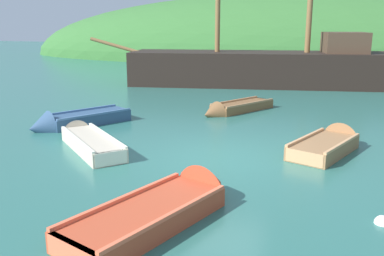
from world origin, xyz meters
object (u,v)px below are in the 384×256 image
sailing_ship (267,73)px  buoy_white (383,224)px  rowboat_near_dock (330,146)px  rowboat_portside (75,122)px  rowboat_outer_right (234,109)px  rowboat_outer_left (170,208)px  rowboat_center (87,142)px

sailing_ship → buoy_white: sailing_ship is taller
rowboat_near_dock → sailing_ship: bearing=37.3°
sailing_ship → rowboat_near_dock: sailing_ship is taller
rowboat_portside → rowboat_outer_right: (4.76, 3.93, -0.03)m
rowboat_portside → rowboat_near_dock: bearing=118.7°
rowboat_outer_left → buoy_white: 3.82m
rowboat_near_dock → rowboat_outer_right: rowboat_near_dock is taller
rowboat_outer_left → buoy_white: rowboat_outer_left is taller
rowboat_outer_right → buoy_white: bearing=58.5°
rowboat_outer_right → rowboat_near_dock: bearing=71.4°
rowboat_outer_left → rowboat_outer_right: rowboat_outer_left is taller
rowboat_outer_left → rowboat_near_dock: rowboat_outer_left is taller
rowboat_outer_right → buoy_white: 9.83m
sailing_ship → rowboat_center: 14.36m
rowboat_portside → rowboat_center: size_ratio=1.04×
buoy_white → rowboat_portside: bearing=152.9°
sailing_ship → rowboat_center: bearing=67.2°
rowboat_outer_left → rowboat_near_dock: 5.92m
rowboat_outer_right → rowboat_center: bearing=4.0°
rowboat_portside → buoy_white: size_ratio=11.99×
sailing_ship → rowboat_outer_right: size_ratio=5.12×
sailing_ship → rowboat_outer_right: 8.00m
sailing_ship → rowboat_near_dock: size_ratio=5.54×
rowboat_outer_left → rowboat_near_dock: size_ratio=1.27×
rowboat_center → rowboat_portside: bearing=-8.0°
sailing_ship → buoy_white: (4.33, -16.68, -0.71)m
rowboat_outer_left → rowboat_portside: bearing=65.2°
rowboat_near_dock → rowboat_outer_right: size_ratio=0.92×
rowboat_center → rowboat_outer_left: bearing=-179.8°
rowboat_center → rowboat_outer_right: rowboat_center is taller
rowboat_center → buoy_white: size_ratio=11.48×
rowboat_outer_right → rowboat_outer_left: bearing=35.8°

